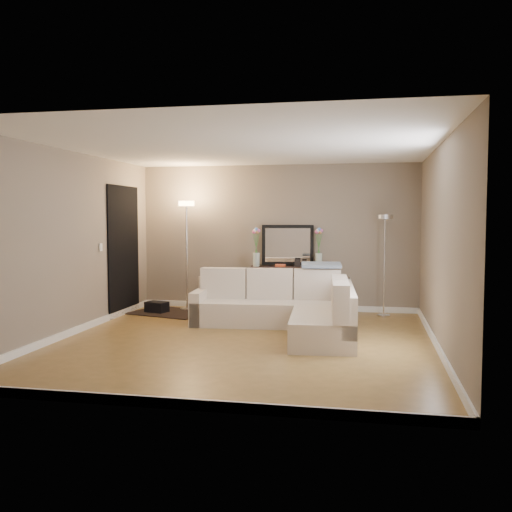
% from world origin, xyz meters
% --- Properties ---
extents(floor, '(5.00, 5.50, 0.01)m').
position_xyz_m(floor, '(0.00, 0.00, -0.01)').
color(floor, olive).
rests_on(floor, ground).
extents(ceiling, '(5.00, 5.50, 0.01)m').
position_xyz_m(ceiling, '(0.00, 0.00, 2.60)').
color(ceiling, white).
rests_on(ceiling, ground).
extents(wall_back, '(5.00, 0.02, 2.60)m').
position_xyz_m(wall_back, '(0.00, 2.76, 1.30)').
color(wall_back, gray).
rests_on(wall_back, ground).
extents(wall_front, '(5.00, 0.02, 2.60)m').
position_xyz_m(wall_front, '(0.00, -2.76, 1.30)').
color(wall_front, gray).
rests_on(wall_front, ground).
extents(wall_left, '(0.02, 5.50, 2.60)m').
position_xyz_m(wall_left, '(-2.51, 0.00, 1.30)').
color(wall_left, gray).
rests_on(wall_left, ground).
extents(wall_right, '(0.02, 5.50, 2.60)m').
position_xyz_m(wall_right, '(2.51, 0.00, 1.30)').
color(wall_right, gray).
rests_on(wall_right, ground).
extents(baseboard_back, '(5.00, 0.03, 0.10)m').
position_xyz_m(baseboard_back, '(0.00, 2.73, 0.05)').
color(baseboard_back, white).
rests_on(baseboard_back, ground).
extents(baseboard_front, '(5.00, 0.03, 0.10)m').
position_xyz_m(baseboard_front, '(0.00, -2.73, 0.05)').
color(baseboard_front, white).
rests_on(baseboard_front, ground).
extents(baseboard_left, '(0.03, 5.50, 0.10)m').
position_xyz_m(baseboard_left, '(-2.48, 0.00, 0.05)').
color(baseboard_left, white).
rests_on(baseboard_left, ground).
extents(baseboard_right, '(0.03, 5.50, 0.10)m').
position_xyz_m(baseboard_right, '(2.48, 0.00, 0.05)').
color(baseboard_right, white).
rests_on(baseboard_right, ground).
extents(doorway, '(0.02, 1.20, 2.20)m').
position_xyz_m(doorway, '(-2.48, 1.70, 1.10)').
color(doorway, black).
rests_on(doorway, ground).
extents(switch_plate, '(0.02, 0.08, 0.12)m').
position_xyz_m(switch_plate, '(-2.48, 0.85, 1.20)').
color(switch_plate, white).
rests_on(switch_plate, ground).
extents(sectional_sofa, '(2.60, 2.39, 0.86)m').
position_xyz_m(sectional_sofa, '(0.50, 0.93, 0.32)').
color(sectional_sofa, beige).
rests_on(sectional_sofa, floor).
extents(throw_blanket, '(0.65, 0.43, 0.08)m').
position_xyz_m(throw_blanket, '(0.89, 1.56, 0.92)').
color(throw_blanket, gray).
rests_on(throw_blanket, sectional_sofa).
extents(console_table, '(1.33, 0.49, 0.80)m').
position_xyz_m(console_table, '(0.14, 2.51, 0.45)').
color(console_table, black).
rests_on(console_table, floor).
extents(leaning_mirror, '(0.92, 0.14, 0.72)m').
position_xyz_m(leaning_mirror, '(0.20, 2.68, 1.17)').
color(leaning_mirror, black).
rests_on(leaning_mirror, console_table).
extents(table_decor, '(0.56, 0.14, 0.13)m').
position_xyz_m(table_decor, '(0.22, 2.48, 0.83)').
color(table_decor, '#E95229').
rests_on(table_decor, console_table).
extents(flower_vase_left, '(0.15, 0.13, 0.69)m').
position_xyz_m(flower_vase_left, '(-0.32, 2.46, 1.09)').
color(flower_vase_left, silver).
rests_on(flower_vase_left, console_table).
extents(flower_vase_right, '(0.15, 0.13, 0.69)m').
position_xyz_m(flower_vase_right, '(0.77, 2.58, 1.09)').
color(flower_vase_right, silver).
rests_on(flower_vase_right, console_table).
extents(floor_lamp_lit, '(0.34, 0.34, 1.95)m').
position_xyz_m(floor_lamp_lit, '(-1.56, 2.31, 1.38)').
color(floor_lamp_lit, silver).
rests_on(floor_lamp_lit, floor).
extents(floor_lamp_unlit, '(0.30, 0.30, 1.71)m').
position_xyz_m(floor_lamp_unlit, '(1.88, 2.35, 1.21)').
color(floor_lamp_unlit, silver).
rests_on(floor_lamp_unlit, floor).
extents(charcoal_rug, '(1.48, 1.26, 0.02)m').
position_xyz_m(charcoal_rug, '(-1.76, 1.98, 0.01)').
color(charcoal_rug, black).
rests_on(charcoal_rug, floor).
extents(black_bag, '(0.42, 0.34, 0.23)m').
position_xyz_m(black_bag, '(-1.99, 1.94, 0.08)').
color(black_bag, black).
rests_on(black_bag, charcoal_rug).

